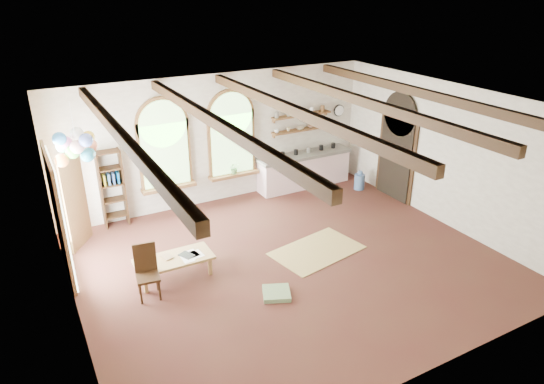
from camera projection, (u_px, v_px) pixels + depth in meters
floor at (291, 262)px, 9.72m from camera, size 8.00×8.00×0.00m
ceiling_beams at (293, 110)px, 8.48m from camera, size 6.20×6.80×0.18m
window_left at (164, 148)px, 11.21m from camera, size 1.30×0.28×2.20m
window_right at (232, 137)px, 11.95m from camera, size 1.30×0.28×2.20m
left_doorway at (59, 218)px, 8.98m from camera, size 0.10×1.90×2.50m
right_doorway at (396, 157)px, 12.22m from camera, size 0.10×1.30×2.40m
kitchen_counter at (304, 170)px, 13.11m from camera, size 2.68×0.62×0.94m
wall_shelf_lower at (301, 130)px, 12.82m from camera, size 1.70×0.24×0.04m
wall_shelf_upper at (302, 115)px, 12.66m from camera, size 1.70×0.24×0.04m
wall_clock at (339, 111)px, 13.29m from camera, size 0.32×0.04×0.32m
bookshelf at (112, 189)px, 10.85m from camera, size 0.53×0.32×1.80m
coffee_table at (174, 260)px, 9.10m from camera, size 1.45×0.67×0.41m
side_chair at (149, 282)px, 8.56m from camera, size 0.45×0.45×1.00m
floor_mat at (317, 250)px, 10.12m from camera, size 2.01×1.45×0.02m
floor_cushion at (276, 293)px, 8.68m from camera, size 0.64×0.64×0.08m
water_jug_a at (328, 172)px, 13.55m from camera, size 0.30×0.30×0.58m
water_jug_b at (359, 181)px, 13.02m from camera, size 0.28×0.28×0.54m
balloon_cluster at (76, 146)px, 9.05m from camera, size 0.83×0.87×1.16m
table_book at (163, 258)px, 9.04m from camera, size 0.23×0.28×0.02m
tablet at (187, 255)px, 9.16m from camera, size 0.30×0.34×0.01m
potted_plant_left at (169, 180)px, 11.44m from camera, size 0.27×0.23×0.30m
potted_plant_right at (234, 168)px, 12.18m from camera, size 0.27×0.23×0.30m
shelf_cup_a at (277, 131)px, 12.47m from camera, size 0.12×0.10×0.10m
shelf_cup_b at (288, 129)px, 12.62m from camera, size 0.10×0.10×0.09m
shelf_bowl_a at (300, 128)px, 12.78m from camera, size 0.22×0.22×0.05m
shelf_bowl_b at (311, 126)px, 12.94m from camera, size 0.20×0.20×0.06m
shelf_vase at (322, 122)px, 13.06m from camera, size 0.18×0.18×0.19m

